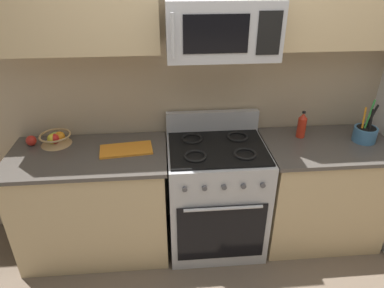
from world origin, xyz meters
TOP-DOWN VIEW (x-y plane):
  - wall_back at (0.00, 1.11)m, footprint 8.00×0.10m
  - counter_left at (-0.98, 0.71)m, footprint 1.18×0.65m
  - range_oven at (-0.00, 0.71)m, footprint 0.76×0.70m
  - counter_right at (0.89, 0.71)m, footprint 0.99×0.65m
  - microwave at (-0.00, 0.74)m, footprint 0.72×0.44m
  - utensil_crock at (1.17, 0.73)m, footprint 0.18×0.18m
  - fruit_basket at (-1.24, 0.88)m, footprint 0.24×0.24m
  - apple_loose at (-1.42, 0.89)m, footprint 0.08×0.08m
  - cutting_board at (-0.69, 0.74)m, footprint 0.41×0.24m
  - bottle_hot_sauce at (0.70, 0.85)m, footprint 0.07×0.07m

SIDE VIEW (x-z plane):
  - counter_left at x=-0.98m, z-range 0.00..0.91m
  - counter_right at x=0.89m, z-range 0.00..0.91m
  - range_oven at x=0.00m, z-range -0.07..1.02m
  - cutting_board at x=-0.69m, z-range 0.91..0.93m
  - apple_loose at x=-1.42m, z-range 0.91..0.99m
  - fruit_basket at x=-1.24m, z-range 0.91..1.02m
  - utensil_crock at x=1.17m, z-range 0.81..1.15m
  - bottle_hot_sauce at x=0.70m, z-range 0.90..1.12m
  - wall_back at x=0.00m, z-range 0.00..2.60m
  - microwave at x=0.00m, z-range 1.61..1.98m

